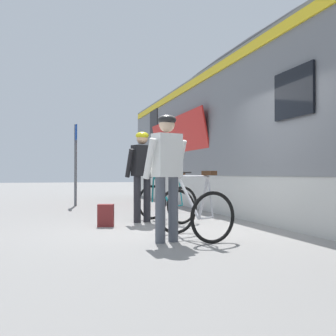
{
  "coord_description": "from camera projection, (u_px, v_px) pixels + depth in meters",
  "views": [
    {
      "loc": [
        -2.35,
        -6.58,
        0.95
      ],
      "look_at": [
        -0.21,
        0.85,
        1.05
      ],
      "focal_mm": 45.21,
      "sensor_mm": 36.0,
      "label": 1
    }
  ],
  "objects": [
    {
      "name": "bicycle_near_silver",
      "position": [
        194.0,
        211.0,
        6.15
      ],
      "size": [
        0.91,
        1.19,
        0.99
      ],
      "color": "black",
      "rests_on": "ground"
    },
    {
      "name": "cyclist_far_in_dark",
      "position": [
        142.0,
        168.0,
        8.23
      ],
      "size": [
        0.66,
        0.43,
        1.76
      ],
      "color": "#232328",
      "rests_on": "ground"
    },
    {
      "name": "water_bottle_near_the_bikes",
      "position": [
        175.0,
        217.0,
        8.12
      ],
      "size": [
        0.07,
        0.07,
        0.24
      ],
      "primitive_type": "cylinder",
      "color": "#338CCC",
      "rests_on": "ground"
    },
    {
      "name": "backpack_on_platform",
      "position": [
        106.0,
        215.0,
        7.54
      ],
      "size": [
        0.32,
        0.25,
        0.4
      ],
      "primitive_type": "cube",
      "rotation": [
        0.0,
        0.0,
        -0.27
      ],
      "color": "maroon",
      "rests_on": "ground"
    },
    {
      "name": "train_car",
      "position": [
        289.0,
        129.0,
        9.69
      ],
      "size": [
        3.2,
        19.35,
        3.88
      ],
      "color": "slate",
      "rests_on": "ground"
    },
    {
      "name": "platform_sign_post",
      "position": [
        76.0,
        151.0,
        12.45
      ],
      "size": [
        0.08,
        0.7,
        2.4
      ],
      "color": "#595B60",
      "rests_on": "ground"
    },
    {
      "name": "ground_plane",
      "position": [
        195.0,
        231.0,
        6.96
      ],
      "size": [
        80.0,
        80.0,
        0.0
      ],
      "primitive_type": "plane",
      "color": "gray"
    },
    {
      "name": "bicycle_far_teal",
      "position": [
        167.0,
        201.0,
        8.34
      ],
      "size": [
        1.03,
        1.25,
        0.99
      ],
      "color": "black",
      "rests_on": "ground"
    },
    {
      "name": "cyclist_near_in_white",
      "position": [
        167.0,
        166.0,
        5.85
      ],
      "size": [
        0.66,
        0.45,
        1.76
      ],
      "color": "#4C515B",
      "rests_on": "ground"
    }
  ]
}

